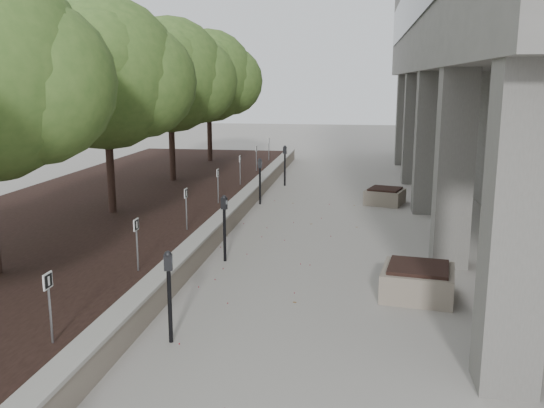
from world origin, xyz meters
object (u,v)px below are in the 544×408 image
Objects in this scene: planter_back at (385,196)px; parking_meter_5 at (285,166)px; crabapple_tree_5 at (209,96)px; parking_meter_2 at (170,297)px; planter_front at (418,281)px; parking_meter_4 at (260,181)px; parking_meter_3 at (225,228)px; crabapple_tree_4 at (170,100)px; crabapple_tree_3 at (107,106)px.

parking_meter_5 is at bearing 142.24° from planter_back.
crabapple_tree_5 is 3.91× the size of parking_meter_2.
planter_front is (7.41, -13.98, -2.83)m from crabapple_tree_5.
parking_meter_2 is 9.80m from parking_meter_4.
parking_meter_3 is at bearing -74.03° from crabapple_tree_5.
planter_front is at bearing -68.86° from parking_meter_4.
planter_back is at bearing 1.47° from parking_meter_4.
crabapple_tree_4 reaches higher than parking_meter_2.
planter_back is (7.11, 4.00, -2.87)m from crabapple_tree_3.
parking_meter_4 is at bearing -170.46° from planter_back.
parking_meter_4 is (3.30, -1.64, -2.40)m from crabapple_tree_4.
parking_meter_5 reaches higher than planter_front.
parking_meter_5 is (0.07, 9.16, 0.02)m from parking_meter_3.
planter_front is (3.72, 2.45, -0.41)m from parking_meter_2.
parking_meter_2 is at bearing -72.12° from crabapple_tree_4.
crabapple_tree_4 and crabapple_tree_5 have the same top height.
crabapple_tree_4 is 5.06× the size of planter_back.
parking_meter_4 is 8.42m from planter_front.
parking_meter_4 is 0.97× the size of parking_meter_5.
crabapple_tree_5 is 5.06× the size of planter_back.
crabapple_tree_4 is at bearing -148.41° from parking_meter_5.
parking_meter_2 is 4.48m from planter_front.
parking_meter_2 is at bearing -108.17° from planter_back.
planter_back is at bearing 78.83° from parking_meter_3.
parking_meter_5 reaches higher than planter_back.
crabapple_tree_5 is at bearing 144.31° from parking_meter_5.
parking_meter_4 is at bearing 80.23° from parking_meter_2.
parking_meter_3 reaches higher than planter_back.
parking_meter_2 is 0.95× the size of parking_meter_5.
crabapple_tree_5 is at bearing 117.93° from planter_front.
crabapple_tree_5 is at bearing 90.00° from crabapple_tree_4.
planter_back is (7.11, -6.00, -2.87)m from crabapple_tree_5.
parking_meter_3 is 9.16m from parking_meter_5.
crabapple_tree_5 is 5.46m from parking_meter_5.
planter_back is (3.48, -2.69, -0.48)m from parking_meter_5.
crabapple_tree_4 is 3.80× the size of parking_meter_4.
planter_back is at bearing 92.15° from planter_front.
crabapple_tree_3 is 3.91× the size of parking_meter_2.
parking_meter_5 is (3.64, -3.30, -2.39)m from crabapple_tree_5.
parking_meter_5 is (3.64, 6.70, -2.39)m from crabapple_tree_3.
crabapple_tree_5 is 7.79m from parking_meter_4.
parking_meter_4 reaches higher than planter_back.
parking_meter_4 is 1.33× the size of planter_back.
parking_meter_4 is 1.17× the size of planter_front.
parking_meter_4 is 3.89m from planter_back.
planter_front is 7.99m from planter_back.
crabapple_tree_3 is 4.45× the size of planter_front.
parking_meter_3 is (3.57, -7.47, -2.41)m from crabapple_tree_4.
crabapple_tree_5 is at bearing 139.86° from planter_back.
crabapple_tree_4 reaches higher than parking_meter_3.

